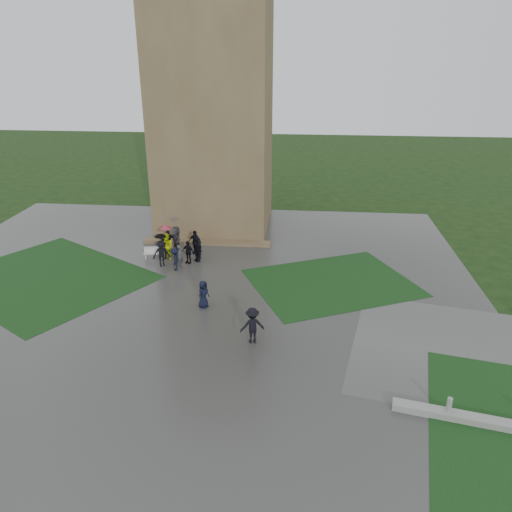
# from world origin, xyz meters

# --- Properties ---
(ground) EXTENTS (120.00, 120.00, 0.00)m
(ground) POSITION_xyz_m (0.00, 0.00, 0.00)
(ground) COLOR black
(plaza) EXTENTS (34.00, 34.00, 0.02)m
(plaza) POSITION_xyz_m (0.00, 2.00, 0.01)
(plaza) COLOR #353533
(plaza) RESTS_ON ground
(lawn_inset_left) EXTENTS (14.10, 13.46, 0.01)m
(lawn_inset_left) POSITION_xyz_m (-8.50, 4.00, 0.03)
(lawn_inset_left) COLOR black
(lawn_inset_left) RESTS_ON plaza
(lawn_inset_right) EXTENTS (11.12, 10.15, 0.01)m
(lawn_inset_right) POSITION_xyz_m (8.50, 5.00, 0.03)
(lawn_inset_right) COLOR black
(lawn_inset_right) RESTS_ON plaza
(tower) EXTENTS (8.00, 8.00, 18.00)m
(tower) POSITION_xyz_m (0.00, 15.00, 9.00)
(tower) COLOR brown
(tower) RESTS_ON ground
(tower_plinth) EXTENTS (9.00, 0.80, 0.22)m
(tower_plinth) POSITION_xyz_m (0.00, 10.60, 0.13)
(tower_plinth) COLOR brown
(tower_plinth) RESTS_ON plaza
(bench) EXTENTS (1.35, 0.59, 0.76)m
(bench) POSITION_xyz_m (-2.96, 7.65, 0.41)
(bench) COLOR silver
(bench) RESTS_ON plaza
(visitor_cluster) EXTENTS (3.22, 4.14, 2.57)m
(visitor_cluster) POSITION_xyz_m (-1.48, 7.78, 1.07)
(visitor_cluster) COLOR black
(visitor_cluster) RESTS_ON plaza
(pedestrian_mid) EXTENTS (0.80, 0.90, 1.52)m
(pedestrian_mid) POSITION_xyz_m (1.55, 1.37, 0.78)
(pedestrian_mid) COLOR black
(pedestrian_mid) RESTS_ON plaza
(pedestrian_near) EXTENTS (1.26, 0.91, 1.76)m
(pedestrian_near) POSITION_xyz_m (4.48, -1.79, 0.90)
(pedestrian_near) COLOR black
(pedestrian_near) RESTS_ON plaza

